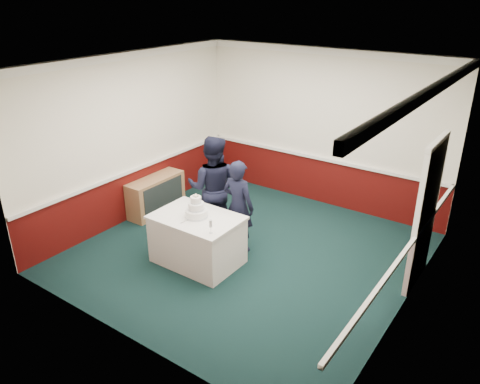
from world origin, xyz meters
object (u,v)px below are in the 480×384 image
Objects in this scene: sideboard at (156,195)px; cake_knife at (186,221)px; person_man at (213,188)px; wedding_cake at (196,210)px; champagne_flute at (211,224)px; cake_table at (197,239)px; person_woman at (238,206)px.

sideboard is 2.14m from cake_knife.
wedding_cake is at bearing 84.75° from person_man.
champagne_flute reaches higher than sideboard.
cake_table is 0.74× the size of person_man.
sideboard is 1.56m from person_man.
wedding_cake is 0.57m from champagne_flute.
person_woman reaches higher than sideboard.
cake_table is 0.85× the size of person_woman.
sideboard is 5.45× the size of cake_knife.
champagne_flute reaches higher than cake_knife.
person_woman is at bearing 140.58° from person_man.
person_woman is at bearing -6.32° from sideboard.
wedding_cake is at bearing 90.00° from cake_knife.
cake_knife is 0.55m from champagne_flute.
person_woman is at bearing 79.07° from cake_knife.
sideboard is 0.78× the size of person_woman.
cake_knife is at bearing 171.42° from champagne_flute.
sideboard is at bearing 156.07° from cake_knife.
cake_table is 0.44m from cake_knife.
cake_knife is at bearing -32.46° from sideboard.
cake_knife is (1.76, -1.12, 0.44)m from sideboard.
cake_knife is (-0.03, -0.20, 0.39)m from cake_table.
champagne_flute is at bearing -27.66° from sideboard.
cake_knife is (-0.03, -0.20, -0.11)m from wedding_cake.
champagne_flute is 1.01m from person_woman.
cake_knife reaches higher than cake_table.
person_man is at bearing -11.99° from person_woman.
champagne_flute is (0.53, -0.08, 0.14)m from cake_knife.
champagne_flute is (2.29, -1.20, 0.58)m from sideboard.
person_man reaches higher than cake_table.
champagne_flute is at bearing 99.82° from person_man.
cake_table is 0.78m from champagne_flute.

